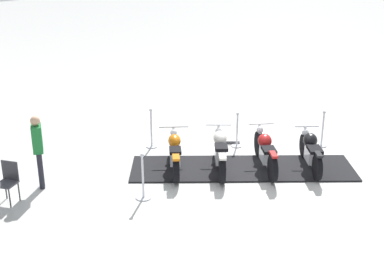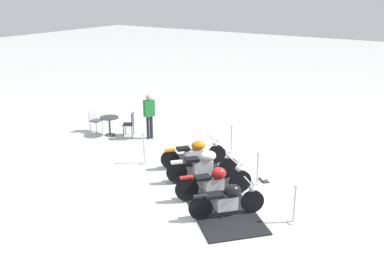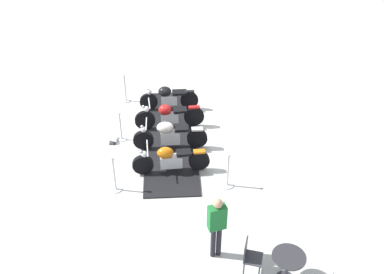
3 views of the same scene
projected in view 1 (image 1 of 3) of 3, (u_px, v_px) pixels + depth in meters
name	position (u px, v px, depth m)	size (l,w,h in m)	color
ground_plane	(242.00, 169.00, 13.21)	(80.00, 80.00, 0.00)	silver
display_platform	(242.00, 168.00, 13.20)	(5.61, 1.58, 0.04)	black
motorcycle_black	(310.00, 150.00, 13.08)	(1.43, 1.58, 0.91)	black
motorcycle_maroon	(265.00, 150.00, 13.07)	(1.49, 1.85, 0.97)	black
motorcycle_cream	(220.00, 150.00, 13.05)	(1.64, 1.76, 0.92)	black
motorcycle_copper	(175.00, 152.00, 13.05)	(1.51, 1.79, 0.89)	black
stanchion_right_rear	(151.00, 134.00, 14.48)	(0.32, 0.32, 1.12)	silver
stanchion_left_rear	(143.00, 185.00, 11.63)	(0.36, 0.36, 1.08)	silver
stanchion_right_front	(322.00, 134.00, 14.55)	(0.31, 0.31, 1.04)	silver
stanchion_right_mid	(237.00, 135.00, 14.52)	(0.30, 0.30, 1.01)	silver
info_placard	(233.00, 140.00, 14.88)	(0.45, 0.44, 0.20)	#333338
cafe_chair_across_table	(8.00, 180.00, 11.39)	(0.55, 0.55, 0.93)	#2D2D33
bystander_person	(38.00, 145.00, 11.87)	(0.38, 0.46, 1.76)	#23232D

